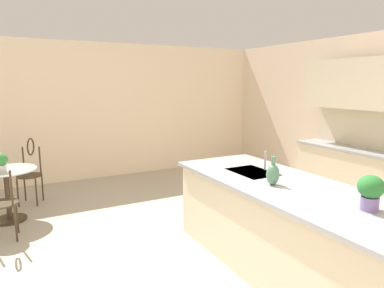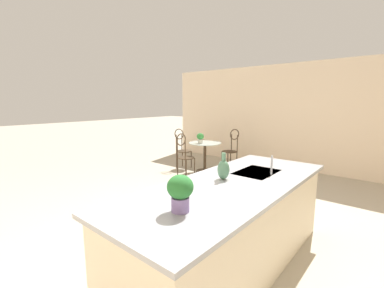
# 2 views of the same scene
# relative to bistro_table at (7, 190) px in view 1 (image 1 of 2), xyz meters

# --- Properties ---
(ground_plane) EXTENTS (40.00, 40.00, 0.00)m
(ground_plane) POSITION_rel_bistro_table_xyz_m (2.50, 1.63, -0.45)
(ground_plane) COLOR #B2A893
(wall_left_window) EXTENTS (0.12, 7.80, 2.70)m
(wall_left_window) POSITION_rel_bistro_table_xyz_m (-1.76, 1.63, 0.90)
(wall_left_window) COLOR beige
(wall_left_window) RESTS_ON ground
(kitchen_island) EXTENTS (2.80, 1.06, 0.92)m
(kitchen_island) POSITION_rel_bistro_table_xyz_m (2.80, 2.48, 0.02)
(kitchen_island) COLOR beige
(kitchen_island) RESTS_ON ground
(back_counter_run) EXTENTS (2.44, 0.64, 1.52)m
(back_counter_run) POSITION_rel_bistro_table_xyz_m (2.10, 4.83, 0.05)
(back_counter_run) COLOR beige
(back_counter_run) RESTS_ON ground
(upper_cabinet_run) EXTENTS (2.40, 0.36, 0.76)m
(upper_cabinet_run) POSITION_rel_bistro_table_xyz_m (2.10, 4.81, 1.45)
(upper_cabinet_run) COLOR beige
(upper_cabinet_run) RESTS_ON back_counter_run
(bistro_table) EXTENTS (0.80, 0.80, 0.74)m
(bistro_table) POSITION_rel_bistro_table_xyz_m (0.00, 0.00, 0.00)
(bistro_table) COLOR #3D2D1E
(bistro_table) RESTS_ON ground
(chair_near_window) EXTENTS (0.50, 0.41, 1.04)m
(chair_near_window) POSITION_rel_bistro_table_xyz_m (0.70, -0.07, 0.13)
(chair_near_window) COLOR #3D2D1E
(chair_near_window) RESTS_ON ground
(chair_toward_desk) EXTENTS (0.52, 0.50, 1.04)m
(chair_toward_desk) POSITION_rel_bistro_table_xyz_m (-0.69, 0.34, 0.13)
(chair_toward_desk) COLOR #3D2D1E
(chair_toward_desk) RESTS_ON ground
(sink_faucet) EXTENTS (0.02, 0.02, 0.22)m
(sink_faucet) POSITION_rel_bistro_table_xyz_m (2.25, 2.66, 0.58)
(sink_faucet) COLOR #B2B5BA
(sink_faucet) RESTS_ON kitchen_island
(potted_plant_on_table) EXTENTS (0.18, 0.18, 0.25)m
(potted_plant_on_table) POSITION_rel_bistro_table_xyz_m (0.13, -0.04, 0.43)
(potted_plant_on_table) COLOR beige
(potted_plant_on_table) RESTS_ON bistro_table
(potted_plant_counter_far) EXTENTS (0.20, 0.20, 0.28)m
(potted_plant_counter_far) POSITION_rel_bistro_table_xyz_m (3.65, 2.54, 0.64)
(potted_plant_counter_far) COLOR #7A669E
(potted_plant_counter_far) RESTS_ON kitchen_island
(vase_on_counter) EXTENTS (0.13, 0.13, 0.29)m
(vase_on_counter) POSITION_rel_bistro_table_xyz_m (2.75, 2.34, 0.58)
(vase_on_counter) COLOR #4C7A5B
(vase_on_counter) RESTS_ON kitchen_island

